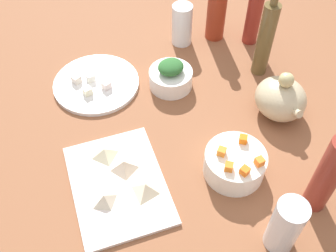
{
  "coord_description": "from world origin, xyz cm",
  "views": [
    {
      "loc": [
        58.64,
        -21.49,
        82.63
      ],
      "look_at": [
        0.0,
        0.0,
        8.0
      ],
      "focal_mm": 42.04,
      "sensor_mm": 36.0,
      "label": 1
    }
  ],
  "objects_px": {
    "bottle_0": "(328,174)",
    "bottle_1": "(253,17)",
    "teapot": "(281,98)",
    "drinking_glass_0": "(182,25)",
    "bowl_carrots": "(235,164)",
    "cutting_board": "(118,184)",
    "plate_tofu": "(96,84)",
    "bottle_3": "(217,11)",
    "bottle_2": "(266,38)",
    "bowl_greens": "(171,79)",
    "drinking_glass_2": "(285,226)"
  },
  "relations": [
    {
      "from": "bowl_carrots",
      "to": "drinking_glass_0",
      "type": "relative_size",
      "value": 1.1
    },
    {
      "from": "bottle_2",
      "to": "bottle_3",
      "type": "bearing_deg",
      "value": -164.38
    },
    {
      "from": "bowl_greens",
      "to": "bowl_carrots",
      "type": "distance_m",
      "value": 0.33
    },
    {
      "from": "cutting_board",
      "to": "teapot",
      "type": "distance_m",
      "value": 0.48
    },
    {
      "from": "cutting_board",
      "to": "teapot",
      "type": "relative_size",
      "value": 1.82
    },
    {
      "from": "teapot",
      "to": "bottle_2",
      "type": "relative_size",
      "value": 0.56
    },
    {
      "from": "plate_tofu",
      "to": "bottle_0",
      "type": "height_order",
      "value": "bottle_0"
    },
    {
      "from": "bottle_3",
      "to": "drinking_glass_0",
      "type": "bearing_deg",
      "value": -94.86
    },
    {
      "from": "bowl_greens",
      "to": "bottle_1",
      "type": "relative_size",
      "value": 0.58
    },
    {
      "from": "bottle_3",
      "to": "bowl_greens",
      "type": "bearing_deg",
      "value": -51.88
    },
    {
      "from": "bowl_greens",
      "to": "bottle_1",
      "type": "height_order",
      "value": "bottle_1"
    },
    {
      "from": "bowl_greens",
      "to": "teapot",
      "type": "relative_size",
      "value": 0.78
    },
    {
      "from": "bottle_1",
      "to": "teapot",
      "type": "bearing_deg",
      "value": -13.73
    },
    {
      "from": "cutting_board",
      "to": "bowl_greens",
      "type": "xyz_separation_m",
      "value": [
        -0.27,
        0.23,
        0.02
      ]
    },
    {
      "from": "bottle_3",
      "to": "plate_tofu",
      "type": "bearing_deg",
      "value": -77.43
    },
    {
      "from": "bottle_1",
      "to": "bottle_2",
      "type": "relative_size",
      "value": 0.76
    },
    {
      "from": "plate_tofu",
      "to": "bowl_greens",
      "type": "xyz_separation_m",
      "value": [
        0.07,
        0.2,
        0.02
      ]
    },
    {
      "from": "bottle_0",
      "to": "plate_tofu",
      "type": "bearing_deg",
      "value": -145.5
    },
    {
      "from": "bottle_0",
      "to": "bottle_3",
      "type": "bearing_deg",
      "value": 176.24
    },
    {
      "from": "plate_tofu",
      "to": "drinking_glass_0",
      "type": "bearing_deg",
      "value": 108.5
    },
    {
      "from": "plate_tofu",
      "to": "bottle_2",
      "type": "distance_m",
      "value": 0.49
    },
    {
      "from": "cutting_board",
      "to": "plate_tofu",
      "type": "distance_m",
      "value": 0.35
    },
    {
      "from": "bowl_greens",
      "to": "bowl_carrots",
      "type": "bearing_deg",
      "value": 6.51
    },
    {
      "from": "bottle_0",
      "to": "bottle_1",
      "type": "bearing_deg",
      "value": 166.49
    },
    {
      "from": "bowl_greens",
      "to": "bottle_3",
      "type": "relative_size",
      "value": 0.53
    },
    {
      "from": "bottle_0",
      "to": "bowl_carrots",
      "type": "bearing_deg",
      "value": -135.96
    },
    {
      "from": "plate_tofu",
      "to": "drinking_glass_0",
      "type": "distance_m",
      "value": 0.33
    },
    {
      "from": "cutting_board",
      "to": "bottle_0",
      "type": "xyz_separation_m",
      "value": [
        0.19,
        0.4,
        0.11
      ]
    },
    {
      "from": "bottle_1",
      "to": "plate_tofu",
      "type": "bearing_deg",
      "value": -86.5
    },
    {
      "from": "bowl_greens",
      "to": "drinking_glass_2",
      "type": "xyz_separation_m",
      "value": [
        0.52,
        0.05,
        0.05
      ]
    },
    {
      "from": "bowl_greens",
      "to": "bottle_0",
      "type": "distance_m",
      "value": 0.51
    },
    {
      "from": "plate_tofu",
      "to": "bottle_1",
      "type": "distance_m",
      "value": 0.52
    },
    {
      "from": "bottle_1",
      "to": "drinking_glass_0",
      "type": "distance_m",
      "value": 0.22
    },
    {
      "from": "bottle_0",
      "to": "bottle_1",
      "type": "distance_m",
      "value": 0.59
    },
    {
      "from": "bottle_3",
      "to": "drinking_glass_2",
      "type": "distance_m",
      "value": 0.71
    },
    {
      "from": "bowl_carrots",
      "to": "drinking_glass_0",
      "type": "distance_m",
      "value": 0.51
    },
    {
      "from": "bottle_2",
      "to": "cutting_board",
      "type": "bearing_deg",
      "value": -64.22
    },
    {
      "from": "bottle_3",
      "to": "bottle_0",
      "type": "bearing_deg",
      "value": -3.76
    },
    {
      "from": "plate_tofu",
      "to": "drinking_glass_2",
      "type": "bearing_deg",
      "value": 22.77
    },
    {
      "from": "bottle_3",
      "to": "drinking_glass_2",
      "type": "height_order",
      "value": "bottle_3"
    },
    {
      "from": "bottle_2",
      "to": "teapot",
      "type": "bearing_deg",
      "value": -11.32
    },
    {
      "from": "cutting_board",
      "to": "plate_tofu",
      "type": "height_order",
      "value": "plate_tofu"
    },
    {
      "from": "teapot",
      "to": "drinking_glass_0",
      "type": "height_order",
      "value": "teapot"
    },
    {
      "from": "teapot",
      "to": "bowl_carrots",
      "type": "bearing_deg",
      "value": -56.01
    },
    {
      "from": "teapot",
      "to": "bottle_3",
      "type": "distance_m",
      "value": 0.37
    },
    {
      "from": "teapot",
      "to": "bottle_2",
      "type": "bearing_deg",
      "value": 168.68
    },
    {
      "from": "bottle_2",
      "to": "bottle_3",
      "type": "xyz_separation_m",
      "value": [
        -0.2,
        -0.06,
        -0.02
      ]
    },
    {
      "from": "bowl_greens",
      "to": "bottle_1",
      "type": "distance_m",
      "value": 0.33
    },
    {
      "from": "drinking_glass_0",
      "to": "drinking_glass_2",
      "type": "relative_size",
      "value": 0.91
    },
    {
      "from": "plate_tofu",
      "to": "bowl_carrots",
      "type": "bearing_deg",
      "value": 30.61
    }
  ]
}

